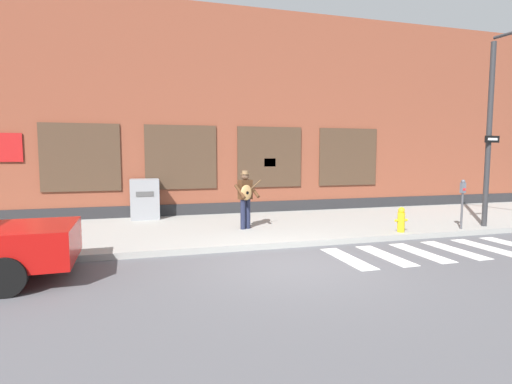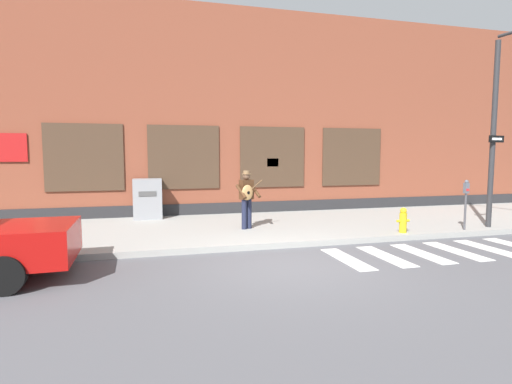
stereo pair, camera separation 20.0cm
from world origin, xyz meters
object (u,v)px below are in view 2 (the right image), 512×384
parking_meter (466,197)px  busker (247,196)px  utility_box (148,199)px  fire_hydrant (403,220)px

parking_meter → busker: bearing=163.9°
parking_meter → utility_box: bearing=153.2°
busker → utility_box: 3.89m
busker → utility_box: busker is taller
parking_meter → fire_hydrant: (-1.96, 0.09, -0.60)m
busker → utility_box: bearing=135.8°
busker → parking_meter: 6.25m
busker → parking_meter: size_ratio=1.18×
busker → fire_hydrant: bearing=-22.2°
busker → utility_box: size_ratio=1.26×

